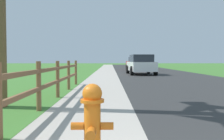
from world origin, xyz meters
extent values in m
plane|color=#41782F|center=(0.00, 25.00, 0.00)|extent=(120.00, 120.00, 0.00)
cube|color=#303030|center=(3.50, 27.00, 0.00)|extent=(7.00, 66.00, 0.01)
cube|color=#B6ACA0|center=(-3.00, 27.00, 0.00)|extent=(6.00, 66.00, 0.01)
cube|color=#41782F|center=(-4.50, 27.00, 0.01)|extent=(5.00, 66.00, 0.00)
cylinder|color=orange|center=(-0.75, 1.66, 0.36)|extent=(0.19, 0.19, 0.73)
cylinder|color=orange|center=(-0.75, 1.66, 0.71)|extent=(0.26, 0.26, 0.03)
sphere|color=orange|center=(-0.75, 1.66, 0.79)|extent=(0.22, 0.22, 0.22)
cube|color=#CB6115|center=(-0.75, 1.66, 0.86)|extent=(0.04, 0.04, 0.04)
cylinder|color=#CB6115|center=(-0.91, 1.66, 0.42)|extent=(0.14, 0.09, 0.09)
cylinder|color=#CB6115|center=(-0.58, 1.66, 0.42)|extent=(0.14, 0.09, 0.09)
cylinder|color=#CB6115|center=(-0.75, 1.48, 0.39)|extent=(0.11, 0.17, 0.11)
cylinder|color=brown|center=(-2.16, 4.52, 0.56)|extent=(0.11, 0.11, 1.13)
cylinder|color=brown|center=(-2.16, 6.56, 0.56)|extent=(0.11, 0.11, 1.13)
cylinder|color=brown|center=(-2.16, 8.60, 0.56)|extent=(0.11, 0.11, 1.13)
cylinder|color=brown|center=(-2.16, 10.64, 0.56)|extent=(0.11, 0.11, 1.13)
cube|color=brown|center=(-2.16, 5.54, 0.51)|extent=(0.07, 10.19, 0.09)
cube|color=brown|center=(-2.16, 5.54, 0.90)|extent=(0.07, 10.19, 0.09)
cube|color=white|center=(1.90, 18.84, 0.64)|extent=(1.99, 4.35, 0.70)
cube|color=#1E232B|center=(1.91, 18.62, 1.28)|extent=(1.68, 2.37, 0.57)
cylinder|color=black|center=(2.86, 17.56, 0.35)|extent=(0.25, 0.70, 0.69)
cylinder|color=black|center=(1.08, 17.48, 0.35)|extent=(0.25, 0.70, 0.69)
cylinder|color=black|center=(2.73, 20.21, 0.35)|extent=(0.25, 0.70, 0.69)
cylinder|color=black|center=(0.95, 20.12, 0.35)|extent=(0.25, 0.70, 0.69)
cube|color=maroon|center=(2.50, 27.20, 0.63)|extent=(2.22, 4.92, 0.72)
cube|color=#1E232B|center=(2.51, 26.97, 1.24)|extent=(1.81, 2.62, 0.49)
cylinder|color=black|center=(3.53, 25.79, 0.32)|extent=(0.27, 0.66, 0.64)
cylinder|color=black|center=(1.70, 25.64, 0.32)|extent=(0.27, 0.66, 0.64)
cylinder|color=black|center=(3.29, 28.75, 0.32)|extent=(0.27, 0.66, 0.64)
cylinder|color=black|center=(1.46, 28.60, 0.32)|extent=(0.27, 0.66, 0.64)
camera|label=1|loc=(-0.55, -1.10, 1.16)|focal=40.12mm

